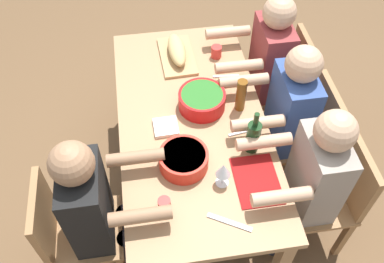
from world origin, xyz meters
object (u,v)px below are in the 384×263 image
(diner_near_right, at_px, (264,62))
(beer_bottle, at_px, (241,95))
(serving_bowl_greens, at_px, (202,99))
(bread_loaf, at_px, (177,50))
(chair_near_center, at_px, (305,132))
(cup_near_right, at_px, (216,52))
(napkin_stack, at_px, (166,127))
(diner_near_center, at_px, (284,114))
(dining_table, at_px, (192,129))
(diner_far_left, at_px, (97,206))
(wine_glass, at_px, (223,171))
(chair_far_left, at_px, (70,230))
(diner_near_left, at_px, (309,178))
(wine_bottle, at_px, (253,136))
(serving_bowl_fruit, at_px, (184,159))
(chair_near_left, at_px, (331,194))
(cutting_board, at_px, (177,56))
(chair_near_right, at_px, (285,82))
(cup_far_left, at_px, (164,205))

(diner_near_right, distance_m, beer_bottle, 0.52)
(serving_bowl_greens, distance_m, bread_loaf, 0.48)
(chair_near_center, distance_m, cup_near_right, 0.79)
(diner_near_right, height_order, napkin_stack, diner_near_right)
(diner_near_center, height_order, cup_near_right, diner_near_center)
(dining_table, relative_size, napkin_stack, 12.24)
(napkin_stack, bearing_deg, diner_far_left, 136.27)
(diner_far_left, bearing_deg, wine_glass, -88.68)
(diner_near_center, xyz_separation_m, chair_far_left, (-0.47, 1.33, -0.21))
(diner_near_left, xyz_separation_m, wine_bottle, (0.21, 0.28, 0.15))
(chair_far_left, bearing_deg, serving_bowl_fruit, -76.47)
(wine_glass, xyz_separation_m, napkin_stack, (0.41, 0.25, -0.10))
(wine_glass, bearing_deg, diner_near_center, -46.52)
(dining_table, relative_size, bread_loaf, 5.36)
(wine_bottle, bearing_deg, chair_near_left, -114.92)
(diner_near_left, distance_m, serving_bowl_fruit, 0.69)
(diner_far_left, height_order, wine_glass, diner_far_left)
(chair_near_center, relative_size, cutting_board, 2.12)
(diner_far_left, distance_m, wine_glass, 0.68)
(dining_table, distance_m, cutting_board, 0.57)
(chair_near_right, bearing_deg, chair_near_left, 180.00)
(chair_near_center, height_order, bread_loaf, same)
(diner_near_left, distance_m, chair_near_center, 0.55)
(chair_near_center, distance_m, bread_loaf, 1.01)
(serving_bowl_fruit, relative_size, cutting_board, 0.67)
(cup_near_right, bearing_deg, dining_table, 155.14)
(diner_near_right, distance_m, wine_glass, 1.06)
(dining_table, distance_m, diner_near_center, 0.57)
(diner_near_center, distance_m, bread_loaf, 0.82)
(dining_table, bearing_deg, serving_bowl_greens, -37.64)
(chair_far_left, relative_size, beer_bottle, 3.86)
(chair_near_left, xyz_separation_m, napkin_stack, (0.43, 0.91, 0.27))
(diner_far_left, xyz_separation_m, napkin_stack, (0.43, -0.41, 0.05))
(diner_near_left, height_order, wine_bottle, diner_near_left)
(cutting_board, height_order, beer_bottle, beer_bottle)
(napkin_stack, bearing_deg, cup_near_right, -35.31)
(wine_bottle, xyz_separation_m, cup_far_left, (-0.31, 0.52, -0.07))
(dining_table, relative_size, cutting_board, 4.28)
(cup_near_right, height_order, cup_far_left, cup_far_left)
(beer_bottle, bearing_deg, wine_glass, 157.65)
(diner_near_center, bearing_deg, bread_loaf, 46.16)
(serving_bowl_fruit, bearing_deg, chair_near_center, -69.79)
(chair_far_left, height_order, wine_bottle, wine_bottle)
(diner_near_right, bearing_deg, wine_bottle, 159.30)
(diner_near_center, bearing_deg, chair_near_center, -90.00)
(diner_near_right, xyz_separation_m, wine_bottle, (-0.73, 0.28, 0.15))
(chair_far_left, xyz_separation_m, bread_loaf, (1.03, -0.74, 0.32))
(chair_near_center, bearing_deg, serving_bowl_greens, 81.88)
(chair_far_left, relative_size, wine_bottle, 2.93)
(beer_bottle, distance_m, cup_near_right, 0.49)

